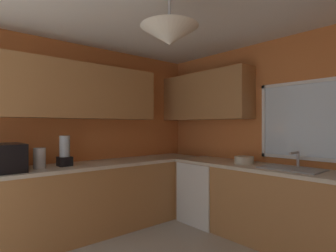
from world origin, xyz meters
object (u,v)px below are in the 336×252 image
at_px(bowl, 244,160).
at_px(dishwasher, 206,192).
at_px(kettle, 40,158).
at_px(microwave, 3,158).
at_px(sink_assembly, 292,168).
at_px(blender_appliance, 65,152).

bearing_deg(bowl, dishwasher, -177.14).
distance_m(kettle, bowl, 2.42).
bearing_deg(microwave, bowl, 62.52).
xyz_separation_m(sink_assembly, blender_appliance, (-1.86, -1.80, 0.15)).
distance_m(microwave, sink_assembly, 3.06).
relative_size(dishwasher, sink_assembly, 1.33).
distance_m(kettle, blender_appliance, 0.29).
bearing_deg(sink_assembly, dishwasher, -178.28).
height_order(kettle, bowl, kettle).
bearing_deg(blender_appliance, dishwasher, 69.49).
relative_size(microwave, blender_appliance, 1.33).
distance_m(microwave, kettle, 0.35).
height_order(dishwasher, kettle, kettle).
height_order(microwave, bowl, microwave).
xyz_separation_m(dishwasher, microwave, (-0.66, -2.39, 0.61)).
height_order(microwave, kettle, microwave).
bearing_deg(dishwasher, sink_assembly, 1.72).
height_order(microwave, sink_assembly, microwave).
xyz_separation_m(dishwasher, blender_appliance, (-0.66, -1.76, 0.62)).
relative_size(microwave, bowl, 2.00).
xyz_separation_m(microwave, sink_assembly, (1.86, 2.43, -0.13)).
bearing_deg(blender_appliance, sink_assembly, 44.04).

